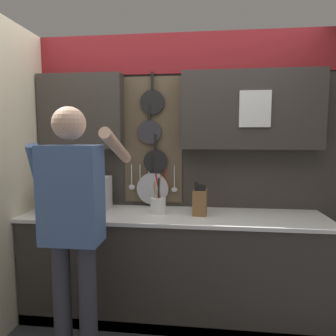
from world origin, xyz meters
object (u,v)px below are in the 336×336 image
at_px(utensil_crock, 158,204).
at_px(person, 73,214).
at_px(microwave, 77,194).
at_px(knife_block, 200,202).

bearing_deg(utensil_crock, person, -126.90).
xyz_separation_m(utensil_crock, person, (-0.47, -0.63, 0.06)).
distance_m(microwave, utensil_crock, 0.72).
bearing_deg(knife_block, person, -142.72).
height_order(microwave, utensil_crock, utensil_crock).
xyz_separation_m(knife_block, utensil_crock, (-0.35, 0.00, -0.03)).
xyz_separation_m(microwave, knife_block, (1.07, 0.00, -0.04)).
bearing_deg(person, microwave, 111.11).
relative_size(microwave, utensil_crock, 1.54).
distance_m(microwave, person, 0.67).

